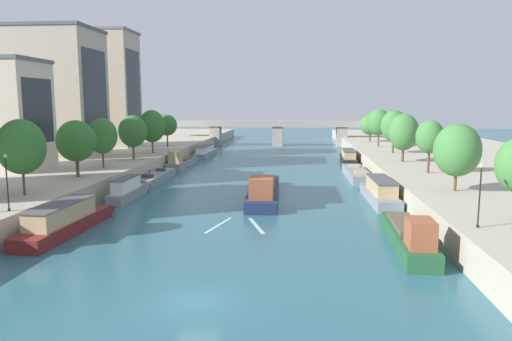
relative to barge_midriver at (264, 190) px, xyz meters
name	(u,v)px	position (x,y,z in m)	size (l,w,h in m)	color
ground_plane	(197,302)	(-1.62, -30.62, -1.05)	(400.00, 400.00, 0.00)	#2D6070
quay_left	(70,161)	(-36.88, 24.38, 0.25)	(36.00, 170.00, 2.58)	#B2A893
quay_right	(476,166)	(33.64, 24.38, 0.25)	(36.00, 170.00, 2.58)	#B2A893
barge_midriver	(264,190)	(0.00, 0.00, 0.00)	(4.11, 20.27, 3.54)	#1E284C
wake_behind_barge	(238,225)	(-1.51, -13.04, -1.03)	(5.60, 5.98, 0.03)	#A0CCD6
moored_boat_left_lone	(65,220)	(-16.59, -17.14, 0.15)	(3.33, 14.11, 2.87)	maroon
moored_boat_left_near	(128,190)	(-16.39, -2.12, 0.11)	(1.99, 10.23, 2.79)	gray
moored_boat_left_downstream	(156,177)	(-17.16, 11.59, -0.44)	(2.90, 14.23, 2.25)	gray
moored_boat_left_upstream	(181,162)	(-17.26, 27.50, -0.07)	(2.78, 13.98, 3.29)	gray
moored_boat_left_gap_after	(205,151)	(-16.47, 45.94, -0.06)	(2.81, 15.22, 2.37)	gray
moored_boat_right_far	(409,235)	(13.19, -18.60, -0.04)	(3.01, 14.52, 3.34)	#235633
moored_boat_right_end	(380,192)	(13.83, -0.82, 0.17)	(3.01, 13.70, 2.91)	gray
moored_boat_right_second	(357,174)	(13.23, 17.27, -0.34)	(3.29, 15.80, 2.45)	gray
moored_boat_right_gap_after	(348,158)	(13.75, 35.15, 0.11)	(3.09, 13.64, 2.77)	black
tree_left_third	(21,147)	(-22.82, -12.97, 6.33)	(4.61, 4.61, 7.50)	brown
tree_left_nearest	(76,141)	(-22.94, -1.33, 5.97)	(4.72, 4.72, 6.98)	brown
tree_left_distant	(102,136)	(-23.32, 7.20, 6.03)	(4.22, 4.22, 6.99)	brown
tree_left_by_lamp	(133,131)	(-22.43, 17.04, 6.10)	(4.52, 4.52, 7.13)	brown
tree_left_far	(152,126)	(-22.43, 27.05, 6.41)	(4.78, 4.78, 7.81)	brown
tree_left_midway	(167,125)	(-22.87, 38.39, 6.09)	(4.07, 4.07, 6.74)	brown
tree_right_nearest	(457,150)	(20.40, -6.77, 5.78)	(4.71, 4.71, 6.98)	brown
tree_right_end_of_row	(430,137)	(21.03, 6.01, 6.25)	(3.54, 3.54, 6.91)	brown
tree_right_second	(404,132)	(20.29, 17.95, 6.14)	(4.56, 4.56, 7.46)	brown
tree_right_past_mid	(394,126)	(21.29, 30.98, 6.47)	(4.64, 4.64, 7.81)	brown
tree_right_midway	(379,122)	(20.82, 44.28, 6.57)	(4.66, 4.66, 7.82)	brown
tree_right_far	(370,125)	(20.95, 57.18, 5.51)	(4.78, 4.78, 6.41)	brown
lamppost_left_bank	(7,180)	(-20.08, -19.74, 4.16)	(0.28, 0.28, 4.80)	black
lamppost_right_bank	(480,193)	(17.34, -21.65, 4.11)	(0.28, 0.28, 4.70)	black
building_left_middle	(59,92)	(-36.84, 21.57, 12.38)	(13.40, 11.89, 21.65)	#B2A38E
building_left_corner	(102,89)	(-36.84, 39.42, 13.45)	(14.08, 9.92, 23.79)	#B2A38E
bridge_far	(278,130)	(-1.62, 72.24, 3.28)	(58.52, 4.40, 6.84)	#9E998E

